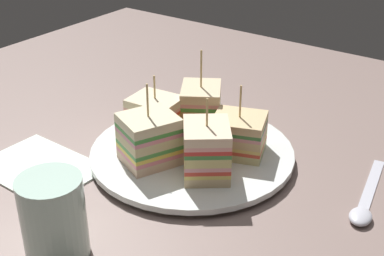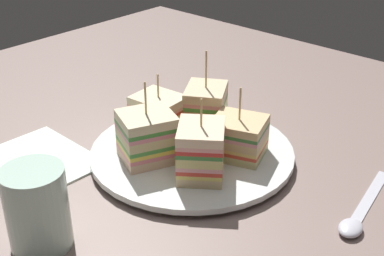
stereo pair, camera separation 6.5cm
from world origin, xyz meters
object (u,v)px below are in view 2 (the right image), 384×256
object	(u,v)px
plate	(192,153)
sandwich_wedge_3	(160,116)
spoon	(356,218)
sandwich_wedge_4	(148,137)
drinking_glass	(36,213)
sandwich_wedge_1	(238,137)
sandwich_wedge_0	(201,151)
sandwich_wedge_2	(206,109)
napkin	(42,158)

from	to	relation	value
plate	sandwich_wedge_3	xyz separation A→B (cm)	(5.64, -0.17, 3.23)
plate	spoon	xyz separation A→B (cm)	(-21.09, -2.00, -0.41)
plate	sandwich_wedge_4	size ratio (longest dim) A/B	2.53
spoon	drinking_glass	world-z (taller)	drinking_glass
sandwich_wedge_1	sandwich_wedge_0	bearing A→B (deg)	66.40
spoon	sandwich_wedge_3	bearing A→B (deg)	-95.75
plate	sandwich_wedge_0	size ratio (longest dim) A/B	2.67
sandwich_wedge_1	sandwich_wedge_4	distance (cm)	10.80
sandwich_wedge_4	spoon	bearing A→B (deg)	-49.16
sandwich_wedge_0	sandwich_wedge_2	world-z (taller)	sandwich_wedge_2
sandwich_wedge_2	sandwich_wedge_4	xyz separation A→B (cm)	(0.19, 10.23, -0.04)
plate	drinking_glass	size ratio (longest dim) A/B	2.97
sandwich_wedge_0	sandwich_wedge_2	bearing A→B (deg)	0.86
napkin	spoon	bearing A→B (deg)	-157.16
sandwich_wedge_1	spoon	xyz separation A→B (cm)	(-16.23, 0.84, -3.30)
sandwich_wedge_4	plate	bearing A→B (deg)	-1.80
sandwich_wedge_0	sandwich_wedge_2	distance (cm)	10.93
sandwich_wedge_1	napkin	bearing A→B (deg)	19.95
napkin	sandwich_wedge_3	bearing A→B (deg)	-121.94
sandwich_wedge_3	plate	bearing A→B (deg)	-6.62
napkin	plate	bearing A→B (deg)	-137.16
plate	sandwich_wedge_1	distance (cm)	6.33
spoon	plate	bearing A→B (deg)	-94.26
sandwich_wedge_3	sandwich_wedge_4	xyz separation A→B (cm)	(-3.17, 5.24, 0.24)
napkin	drinking_glass	xyz separation A→B (cm)	(-13.31, 9.20, 3.33)
sandwich_wedge_2	sandwich_wedge_4	world-z (taller)	sandwich_wedge_2
plate	napkin	xyz separation A→B (cm)	(13.61, 12.62, -0.54)
sandwich_wedge_1	sandwich_wedge_2	size ratio (longest dim) A/B	0.81
spoon	drinking_glass	xyz separation A→B (cm)	(21.39, 23.82, 3.20)
sandwich_wedge_3	spoon	world-z (taller)	sandwich_wedge_3
sandwich_wedge_4	drinking_glass	xyz separation A→B (cm)	(-2.17, 16.75, -0.68)
sandwich_wedge_2	drinking_glass	xyz separation A→B (cm)	(-1.98, 26.98, -0.72)
sandwich_wedge_4	spoon	world-z (taller)	sandwich_wedge_4
sandwich_wedge_0	spoon	xyz separation A→B (cm)	(-16.63, -5.45, -3.97)
sandwich_wedge_0	napkin	distance (cm)	20.68
plate	spoon	size ratio (longest dim) A/B	1.67
sandwich_wedge_0	sandwich_wedge_2	size ratio (longest dim) A/B	0.86
sandwich_wedge_2	sandwich_wedge_3	size ratio (longest dim) A/B	1.29
drinking_glass	sandwich_wedge_2	bearing A→B (deg)	-85.79
sandwich_wedge_1	sandwich_wedge_4	world-z (taller)	sandwich_wedge_4
sandwich_wedge_3	sandwich_wedge_4	distance (cm)	6.13
sandwich_wedge_2	napkin	bearing A→B (deg)	-63.83
sandwich_wedge_3	spoon	distance (cm)	27.04
sandwich_wedge_3	napkin	size ratio (longest dim) A/B	0.61
plate	sandwich_wedge_3	world-z (taller)	sandwich_wedge_3
drinking_glass	sandwich_wedge_4	bearing A→B (deg)	-82.61
sandwich_wedge_3	napkin	xyz separation A→B (cm)	(7.97, 12.78, -3.77)
sandwich_wedge_4	napkin	distance (cm)	14.04
sandwich_wedge_4	drinking_glass	bearing A→B (deg)	-148.47
sandwich_wedge_3	spoon	xyz separation A→B (cm)	(-26.73, -1.83, -3.64)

